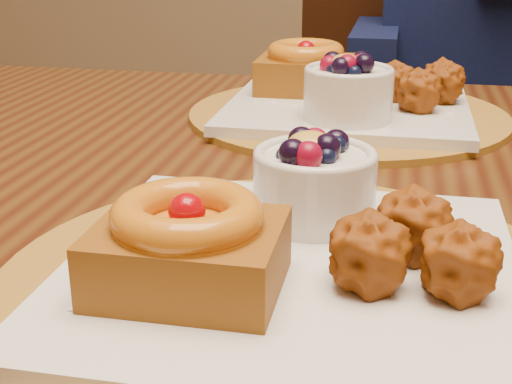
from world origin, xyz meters
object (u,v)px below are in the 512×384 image
(dining_table, at_px, (325,254))
(place_setting_near, at_px, (288,253))
(place_setting_far, at_px, (345,96))
(chair_far, at_px, (360,194))

(dining_table, distance_m, place_setting_near, 0.24)
(place_setting_far, bearing_deg, chair_far, 90.16)
(dining_table, relative_size, place_setting_far, 4.21)
(place_setting_near, relative_size, chair_far, 0.46)
(place_setting_near, bearing_deg, dining_table, 89.32)
(dining_table, height_order, place_setting_far, place_setting_far)
(place_setting_near, bearing_deg, place_setting_far, 90.11)
(place_setting_near, xyz_separation_m, place_setting_far, (-0.00, 0.43, 0.00))
(dining_table, height_order, place_setting_near, place_setting_near)
(dining_table, xyz_separation_m, chair_far, (-0.00, 0.74, -0.21))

